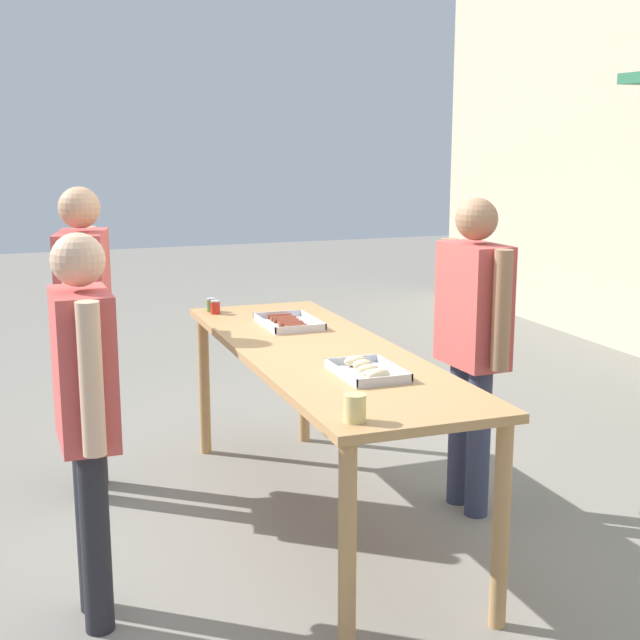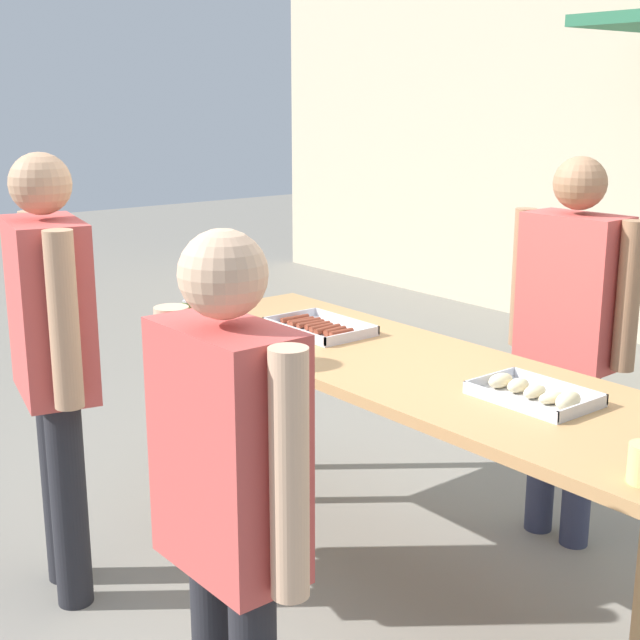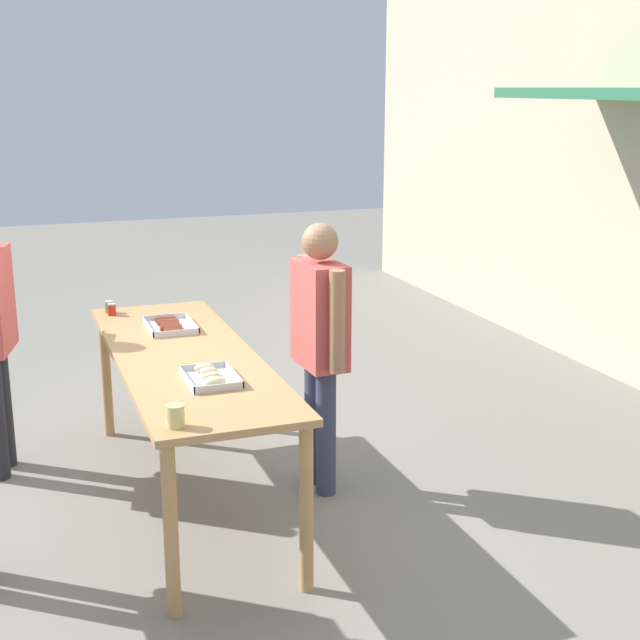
% 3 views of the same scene
% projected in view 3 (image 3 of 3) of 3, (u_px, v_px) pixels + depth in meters
% --- Properties ---
extents(ground_plane, '(24.00, 24.00, 0.00)m').
position_uv_depth(ground_plane, '(190.00, 498.00, 5.47)').
color(ground_plane, gray).
extents(serving_table, '(2.56, 0.80, 0.93)m').
position_uv_depth(serving_table, '(185.00, 370.00, 5.26)').
color(serving_table, tan).
rests_on(serving_table, ground).
extents(food_tray_sausages, '(0.43, 0.30, 0.04)m').
position_uv_depth(food_tray_sausages, '(170.00, 326.00, 5.78)').
color(food_tray_sausages, silver).
rests_on(food_tray_sausages, serving_table).
extents(food_tray_buns, '(0.39, 0.27, 0.07)m').
position_uv_depth(food_tray_buns, '(211.00, 377.00, 4.73)').
color(food_tray_buns, silver).
rests_on(food_tray_buns, serving_table).
extents(condiment_jar_mustard, '(0.06, 0.06, 0.08)m').
position_uv_depth(condiment_jar_mustard, '(109.00, 307.00, 6.17)').
color(condiment_jar_mustard, '#567A38').
rests_on(condiment_jar_mustard, serving_table).
extents(condiment_jar_ketchup, '(0.06, 0.06, 0.08)m').
position_uv_depth(condiment_jar_ketchup, '(112.00, 309.00, 6.10)').
color(condiment_jar_ketchup, '#B22319').
rests_on(condiment_jar_ketchup, serving_table).
extents(beer_cup, '(0.09, 0.09, 0.11)m').
position_uv_depth(beer_cup, '(175.00, 416.00, 4.09)').
color(beer_cup, '#DBC67A').
rests_on(beer_cup, serving_table).
extents(person_server_behind_table, '(0.60, 0.25, 1.68)m').
position_uv_depth(person_server_behind_table, '(320.00, 334.00, 5.37)').
color(person_server_behind_table, '#333851').
rests_on(person_server_behind_table, ground).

